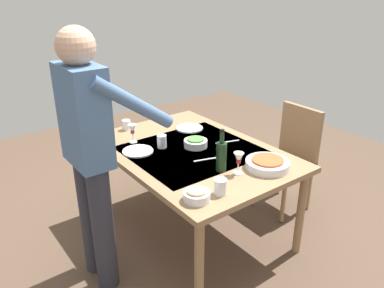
# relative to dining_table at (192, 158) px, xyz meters

# --- Properties ---
(ground_plane) EXTENTS (6.00, 6.00, 0.00)m
(ground_plane) POSITION_rel_dining_table_xyz_m (0.00, 0.00, -0.66)
(ground_plane) COLOR brown
(dining_table) EXTENTS (1.53, 1.08, 0.72)m
(dining_table) POSITION_rel_dining_table_xyz_m (0.00, 0.00, 0.00)
(dining_table) COLOR #93704C
(dining_table) RESTS_ON ground_plane
(chair_near) EXTENTS (0.40, 0.40, 0.91)m
(chair_near) POSITION_rel_dining_table_xyz_m (-0.21, -0.92, -0.13)
(chair_near) COLOR brown
(chair_near) RESTS_ON ground_plane
(person_server) EXTENTS (0.42, 0.61, 1.69)m
(person_server) POSITION_rel_dining_table_xyz_m (-0.04, 0.80, 0.31)
(person_server) COLOR #2D2D38
(person_server) RESTS_ON ground_plane
(wine_bottle) EXTENTS (0.07, 0.07, 0.30)m
(wine_bottle) POSITION_rel_dining_table_xyz_m (-0.38, 0.04, 0.17)
(wine_bottle) COLOR black
(wine_bottle) RESTS_ON dining_table
(wine_glass_left) EXTENTS (0.07, 0.07, 0.15)m
(wine_glass_left) POSITION_rel_dining_table_xyz_m (-0.48, -0.02, 0.17)
(wine_glass_left) COLOR white
(wine_glass_left) RESTS_ON dining_table
(wine_glass_right) EXTENTS (0.07, 0.07, 0.15)m
(wine_glass_right) POSITION_rel_dining_table_xyz_m (0.40, 0.28, 0.17)
(wine_glass_right) COLOR white
(wine_glass_right) RESTS_ON dining_table
(water_cup_near_left) EXTENTS (0.08, 0.08, 0.10)m
(water_cup_near_left) POSITION_rel_dining_table_xyz_m (-0.61, 0.25, 0.11)
(water_cup_near_left) COLOR silver
(water_cup_near_left) RESTS_ON dining_table
(water_cup_near_right) EXTENTS (0.07, 0.07, 0.09)m
(water_cup_near_right) POSITION_rel_dining_table_xyz_m (0.67, 0.19, 0.11)
(water_cup_near_right) COLOR silver
(water_cup_near_right) RESTS_ON dining_table
(water_cup_far_left) EXTENTS (0.07, 0.07, 0.10)m
(water_cup_far_left) POSITION_rel_dining_table_xyz_m (0.18, 0.15, 0.11)
(water_cup_far_left) COLOR silver
(water_cup_far_left) RESTS_ON dining_table
(serving_bowl_pasta) EXTENTS (0.30, 0.30, 0.07)m
(serving_bowl_pasta) POSITION_rel_dining_table_xyz_m (-0.55, -0.23, 0.10)
(serving_bowl_pasta) COLOR silver
(serving_bowl_pasta) RESTS_ON dining_table
(side_bowl_salad) EXTENTS (0.18, 0.18, 0.07)m
(side_bowl_salad) POSITION_rel_dining_table_xyz_m (0.03, -0.06, 0.10)
(side_bowl_salad) COLOR silver
(side_bowl_salad) RESTS_ON dining_table
(side_bowl_bread) EXTENTS (0.16, 0.16, 0.07)m
(side_bowl_bread) POSITION_rel_dining_table_xyz_m (-0.58, 0.40, 0.10)
(side_bowl_bread) COLOR silver
(side_bowl_bread) RESTS_ON dining_table
(dinner_plate_near) EXTENTS (0.23, 0.23, 0.01)m
(dinner_plate_near) POSITION_rel_dining_table_xyz_m (0.37, -0.25, 0.07)
(dinner_plate_near) COLOR silver
(dinner_plate_near) RESTS_ON dining_table
(dinner_plate_far) EXTENTS (0.23, 0.23, 0.01)m
(dinner_plate_far) POSITION_rel_dining_table_xyz_m (0.22, 0.34, 0.07)
(dinner_plate_far) COLOR silver
(dinner_plate_far) RESTS_ON dining_table
(table_knife) EXTENTS (0.07, 0.20, 0.00)m
(table_knife) POSITION_rel_dining_table_xyz_m (-0.05, -0.32, 0.07)
(table_knife) COLOR silver
(table_knife) RESTS_ON dining_table
(table_fork) EXTENTS (0.06, 0.18, 0.00)m
(table_fork) POSITION_rel_dining_table_xyz_m (-0.19, 0.02, 0.07)
(table_fork) COLOR silver
(table_fork) RESTS_ON dining_table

